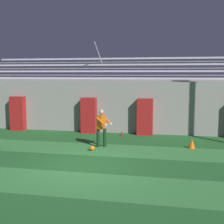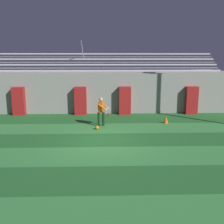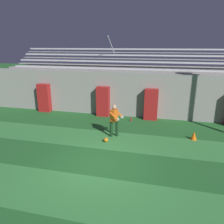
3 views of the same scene
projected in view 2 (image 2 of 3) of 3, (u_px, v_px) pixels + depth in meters
The scene contains 14 objects.
ground_plane at pixel (102, 141), 12.42m from camera, with size 80.00×80.00×0.00m, color #236028.
turf_stripe_near at pixel (100, 218), 6.55m from camera, with size 28.00×2.09×0.01m, color #38843D.
turf_stripe_mid at pixel (102, 156), 10.64m from camera, with size 28.00×2.09×0.01m, color #38843D.
turf_stripe_far at pixel (102, 128), 14.72m from camera, with size 28.00×2.09×0.01m, color #38843D.
back_wall at pixel (103, 93), 18.48m from camera, with size 24.00×0.60×2.80m, color #999691.
padding_pillar_gate_left at pixel (80, 101), 17.99m from camera, with size 0.81×0.44×1.92m, color #B21E1E.
padding_pillar_gate_right at pixel (125, 101), 18.08m from camera, with size 0.81×0.44×1.92m, color #B21E1E.
padding_pillar_far_left at pixel (19, 101), 17.87m from camera, with size 0.81×0.44×1.92m, color #B21E1E.
padding_pillar_far_right at pixel (191, 100), 18.22m from camera, with size 0.81×0.44×1.92m, color #B21E1E.
bleacher_stand at pixel (103, 89), 20.41m from camera, with size 18.00×3.35×5.03m.
goalkeeper at pixel (101, 110), 15.00m from camera, with size 0.68×0.70×1.67m.
soccer_ball at pixel (97, 128), 14.43m from camera, with size 0.22×0.22×0.22m, color orange.
traffic_cone at pixel (166, 120), 15.79m from camera, with size 0.30×0.30×0.42m, color orange.
water_bottle at pixel (109, 115), 17.62m from camera, with size 0.07×0.07×0.24m, color red.
Camera 2 is at (0.12, -11.87, 3.96)m, focal length 42.00 mm.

